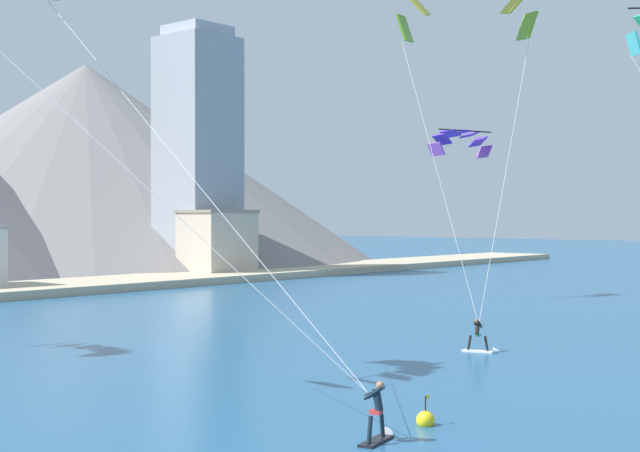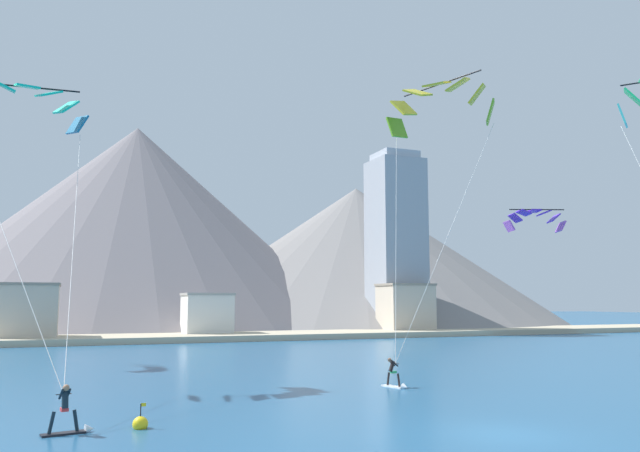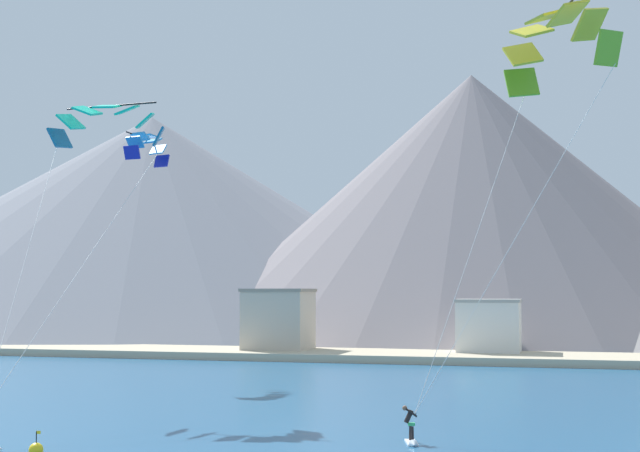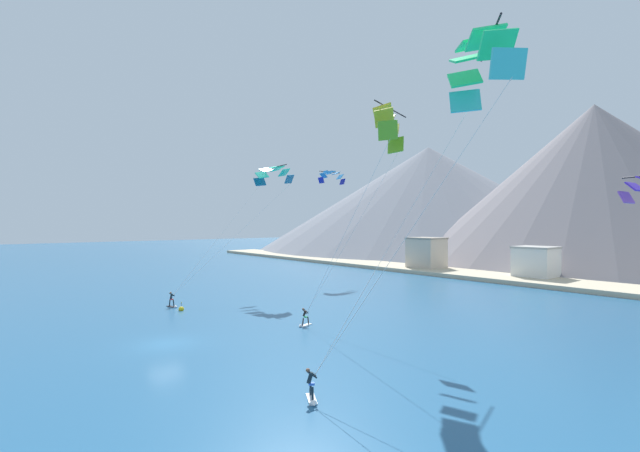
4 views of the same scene
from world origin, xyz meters
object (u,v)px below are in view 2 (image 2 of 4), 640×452
race_marker_buoy (140,424)px  kitesurfer_near_lead (396,379)px  kitesurfer_mid_center (70,418)px  parafoil_kite_distant_low_drift (534,218)px  parafoil_kite_near_lead (439,101)px  parafoil_kite_mid_center (26,101)px

race_marker_buoy → kitesurfer_near_lead: bearing=23.6°
kitesurfer_mid_center → parafoil_kite_distant_low_drift: size_ratio=0.32×
kitesurfer_near_lead → parafoil_kite_near_lead: (5.98, 4.50, 17.36)m
kitesurfer_near_lead → kitesurfer_mid_center: bearing=-159.4°
kitesurfer_near_lead → kitesurfer_mid_center: 17.21m
race_marker_buoy → parafoil_kite_mid_center: bearing=109.9°
parafoil_kite_mid_center → race_marker_buoy: parafoil_kite_mid_center is taller
kitesurfer_near_lead → parafoil_kite_mid_center: (-19.20, 9.08, 15.69)m
parafoil_kite_near_lead → kitesurfer_mid_center: bearing=-154.5°
parafoil_kite_mid_center → parafoil_kite_distant_low_drift: size_ratio=2.97×
kitesurfer_near_lead → kitesurfer_mid_center: size_ratio=1.00×
parafoil_kite_near_lead → parafoil_kite_mid_center: bearing=169.7°
parafoil_kite_near_lead → parafoil_kite_distant_low_drift: size_ratio=3.20×
parafoil_kite_mid_center → race_marker_buoy: size_ratio=16.34×
kitesurfer_mid_center → race_marker_buoy: size_ratio=1.75×
parafoil_kite_distant_low_drift → race_marker_buoy: size_ratio=5.51×
kitesurfer_near_lead → parafoil_kite_near_lead: 18.90m
parafoil_kite_near_lead → race_marker_buoy: size_ratio=17.61×
parafoil_kite_near_lead → parafoil_kite_mid_center: parafoil_kite_near_lead is taller
parafoil_kite_distant_low_drift → kitesurfer_mid_center: bearing=-151.5°
parafoil_kite_distant_low_drift → parafoil_kite_near_lead: bearing=-147.8°
kitesurfer_mid_center → race_marker_buoy: kitesurfer_mid_center is taller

